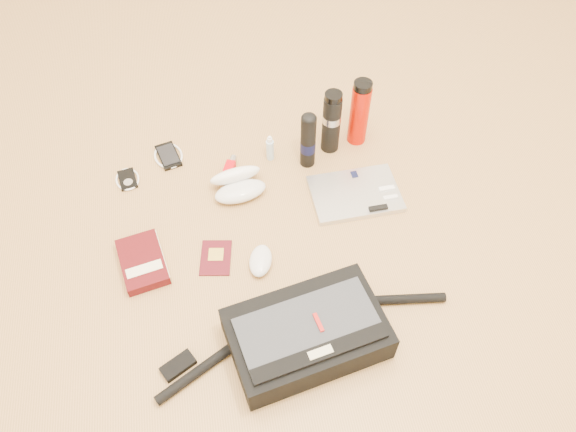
{
  "coord_description": "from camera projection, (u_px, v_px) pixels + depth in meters",
  "views": [
    {
      "loc": [
        -0.14,
        -0.89,
        1.42
      ],
      "look_at": [
        0.05,
        0.13,
        0.06
      ],
      "focal_mm": 35.0,
      "sensor_mm": 36.0,
      "label": 1
    }
  ],
  "objects": [
    {
      "name": "ground",
      "position": [
        280.0,
        263.0,
        1.68
      ],
      "size": [
        4.0,
        4.0,
        0.0
      ],
      "primitive_type": "plane",
      "color": "#AD8048",
      "rests_on": "ground"
    },
    {
      "name": "messenger_bag",
      "position": [
        306.0,
        334.0,
        1.48
      ],
      "size": [
        0.83,
        0.32,
        0.12
      ],
      "rotation": [
        0.0,
        0.0,
        0.18
      ],
      "color": "black",
      "rests_on": "ground"
    },
    {
      "name": "laptop",
      "position": [
        356.0,
        194.0,
        1.83
      ],
      "size": [
        0.29,
        0.2,
        0.03
      ],
      "rotation": [
        0.0,
        0.0,
        0.02
      ],
      "color": "silver",
      "rests_on": "ground"
    },
    {
      "name": "book",
      "position": [
        143.0,
        262.0,
        1.66
      ],
      "size": [
        0.16,
        0.21,
        0.04
      ],
      "rotation": [
        0.0,
        0.0,
        0.19
      ],
      "color": "#41080C",
      "rests_on": "ground"
    },
    {
      "name": "passport",
      "position": [
        216.0,
        258.0,
        1.69
      ],
      "size": [
        0.11,
        0.14,
        0.01
      ],
      "rotation": [
        0.0,
        0.0,
        -0.18
      ],
      "color": "#450A13",
      "rests_on": "ground"
    },
    {
      "name": "mouse",
      "position": [
        261.0,
        261.0,
        1.66
      ],
      "size": [
        0.1,
        0.13,
        0.04
      ],
      "rotation": [
        0.0,
        0.0,
        -0.29
      ],
      "color": "silver",
      "rests_on": "ground"
    },
    {
      "name": "sunglasses_case",
      "position": [
        238.0,
        184.0,
        1.82
      ],
      "size": [
        0.19,
        0.17,
        0.1
      ],
      "rotation": [
        0.0,
        0.0,
        0.16
      ],
      "color": "silver",
      "rests_on": "ground"
    },
    {
      "name": "ipod",
      "position": [
        127.0,
        179.0,
        1.87
      ],
      "size": [
        0.09,
        0.1,
        0.01
      ],
      "rotation": [
        0.0,
        0.0,
        0.17
      ],
      "color": "black",
      "rests_on": "ground"
    },
    {
      "name": "phone",
      "position": [
        168.0,
        156.0,
        1.94
      ],
      "size": [
        0.12,
        0.13,
        0.01
      ],
      "rotation": [
        0.0,
        0.0,
        0.25
      ],
      "color": "black",
      "rests_on": "ground"
    },
    {
      "name": "inhaler",
      "position": [
        230.0,
        168.0,
        1.89
      ],
      "size": [
        0.06,
        0.11,
        0.03
      ],
      "rotation": [
        0.0,
        0.0,
        -0.39
      ],
      "color": "red",
      "rests_on": "ground"
    },
    {
      "name": "spray_bottle",
      "position": [
        270.0,
        149.0,
        1.91
      ],
      "size": [
        0.03,
        0.03,
        0.1
      ],
      "rotation": [
        0.0,
        0.0,
        -0.08
      ],
      "color": "silver",
      "rests_on": "ground"
    },
    {
      "name": "aerosol_can",
      "position": [
        308.0,
        140.0,
        1.84
      ],
      "size": [
        0.05,
        0.05,
        0.22
      ],
      "rotation": [
        0.0,
        0.0,
        0.02
      ],
      "color": "black",
      "rests_on": "ground"
    },
    {
      "name": "thermos_black",
      "position": [
        331.0,
        122.0,
        1.88
      ],
      "size": [
        0.07,
        0.07,
        0.24
      ],
      "rotation": [
        0.0,
        0.0,
        0.22
      ],
      "color": "black",
      "rests_on": "ground"
    },
    {
      "name": "thermos_red",
      "position": [
        359.0,
        113.0,
        1.9
      ],
      "size": [
        0.08,
        0.08,
        0.25
      ],
      "rotation": [
        0.0,
        0.0,
        -0.2
      ],
      "color": "#B80F00",
      "rests_on": "ground"
    }
  ]
}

